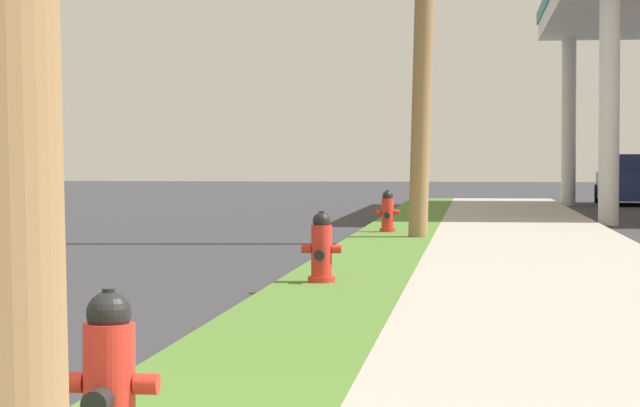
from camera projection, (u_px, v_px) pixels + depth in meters
fire_hydrant_nearest at (109, 389)px, 5.45m from camera, size 0.42×0.38×0.74m
fire_hydrant_second at (321, 251)px, 13.66m from camera, size 0.42×0.38×0.74m
fire_hydrant_third at (388, 214)px, 23.23m from camera, size 0.42×0.37×0.74m
car_navy_by_near_pump at (629, 182)px, 40.61m from camera, size 2.14×4.58×1.57m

